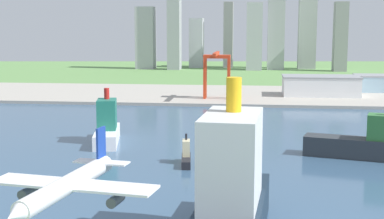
% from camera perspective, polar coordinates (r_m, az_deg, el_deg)
% --- Properties ---
extents(ground_plane, '(2400.00, 2400.00, 0.00)m').
position_cam_1_polar(ground_plane, '(311.14, 4.25, -2.99)').
color(ground_plane, '#61904E').
extents(water_bay, '(840.00, 360.00, 0.15)m').
position_cam_1_polar(water_bay, '(252.69, 3.70, -5.70)').
color(water_bay, '#385675').
rests_on(water_bay, ground).
extents(industrial_pier, '(840.00, 140.00, 2.50)m').
position_cam_1_polar(industrial_pier, '(498.50, 5.12, 1.53)').
color(industrial_pier, '#A9A398').
rests_on(industrial_pier, ground).
extents(airplane_landing, '(36.24, 39.56, 12.69)m').
position_cam_1_polar(airplane_landing, '(114.31, -12.82, -7.71)').
color(airplane_landing, white).
extents(container_barge, '(57.34, 25.97, 29.33)m').
position_cam_1_polar(container_barge, '(273.36, 18.20, -3.30)').
color(container_barge, '#2D3338').
rests_on(container_barge, water_bay).
extents(tugboat_small, '(6.24, 19.65, 13.66)m').
position_cam_1_polar(tugboat_small, '(250.67, -0.61, -4.87)').
color(tugboat_small, black).
rests_on(tugboat_small, water_bay).
extents(cargo_ship, '(24.93, 85.43, 48.16)m').
position_cam_1_polar(cargo_ship, '(153.97, 3.86, -9.78)').
color(cargo_ship, '#192838').
rests_on(cargo_ship, water_bay).
extents(ferry_boat, '(19.92, 44.32, 29.47)m').
position_cam_1_polar(ferry_boat, '(299.42, -8.87, -1.84)').
color(ferry_boat, white).
rests_on(ferry_boat, water_bay).
extents(port_crane_red, '(22.47, 44.42, 39.50)m').
position_cam_1_polar(port_crane_red, '(458.39, 2.60, 4.65)').
color(port_crane_red, red).
rests_on(port_crane_red, industrial_pier).
extents(warehouse_main, '(66.48, 36.63, 17.35)m').
position_cam_1_polar(warehouse_main, '(495.43, 13.25, 2.45)').
color(warehouse_main, white).
rests_on(warehouse_main, industrial_pier).
extents(warehouse_annex, '(45.33, 31.80, 15.34)m').
position_cam_1_polar(warehouse_annex, '(544.02, 19.01, 2.63)').
color(warehouse_annex, '#99BCD1').
rests_on(warehouse_annex, industrial_pier).
extents(distant_skyline, '(305.73, 81.98, 159.40)m').
position_cam_1_polar(distant_skyline, '(819.11, 4.07, 8.13)').
color(distant_skyline, '#AAA8B4').
rests_on(distant_skyline, ground).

